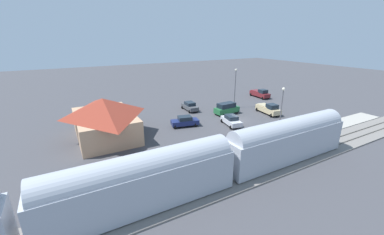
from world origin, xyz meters
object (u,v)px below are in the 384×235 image
Objects in this scene: pedestrian_on_platform at (310,127)px; suv_green at (227,108)px; passenger_train at (143,180)px; light_pole_lot_center at (235,84)px; sedan_charcoal at (190,106)px; sedan_silver at (231,120)px; pickup_maroon at (260,93)px; light_pole_near_platform at (282,104)px; sedan_navy at (185,121)px; pickup_tan at (269,109)px; station_building at (105,117)px.

pedestrian_on_platform is 15.30m from suv_green.
passenger_train is at bearing 97.67° from pedestrian_on_platform.
light_pole_lot_center is (21.14, -26.62, 2.19)m from passenger_train.
sedan_charcoal is (20.18, 9.53, -0.40)m from pedestrian_on_platform.
sedan_silver is 0.95× the size of suv_green.
light_pole_near_platform is at bearing 142.77° from pickup_maroon.
light_pole_lot_center is (-3.88, 11.15, 4.02)m from pickup_maroon.
light_pole_near_platform reaches higher than sedan_navy.
passenger_train is 24.93m from light_pole_near_platform.
suv_green is at bearing 17.31° from pedestrian_on_platform.
sedan_silver is at bearing 123.43° from pickup_maroon.
pedestrian_on_platform is 0.24× the size of light_pole_near_platform.
sedan_silver and sedan_charcoal have the same top height.
sedan_navy is 0.96× the size of suv_green.
light_pole_lot_center reaches higher than pickup_maroon.
suv_green is at bearing 113.86° from pickup_maroon.
pickup_tan reaches higher than pedestrian_on_platform.
pickup_maroon reaches higher than sedan_navy.
suv_green is (5.37, -3.09, 0.27)m from sedan_silver.
station_building is at bearing 108.57° from sedan_charcoal.
light_pole_lot_center is (17.50, 0.40, 3.77)m from pedestrian_on_platform.
station_building is 2.51× the size of suv_green.
pickup_maroon is at bearing -26.70° from pedestrian_on_platform.
pickup_maroon is (25.02, -37.77, -1.83)m from passenger_train.
pickup_maroon is (1.20, -20.28, 0.15)m from sedan_charcoal.
light_pole_near_platform is at bearing -74.14° from passenger_train.
pickup_tan is at bearing -96.92° from station_building.
station_building reaches higher than pickup_maroon.
station_building is at bearing 64.77° from light_pole_near_platform.
light_pole_lot_center is at bearing -51.55° from passenger_train.
light_pole_lot_center reaches higher than sedan_silver.
pickup_maroon is at bearing -70.94° from sedan_navy.
station_building is at bearing 90.64° from suv_green.
light_pole_near_platform reaches higher than suv_green.
pedestrian_on_platform is at bearing -178.70° from light_pole_lot_center.
passenger_train is 10.74× the size of sedan_navy.
pedestrian_on_platform is at bearing 166.50° from pickup_tan.
pedestrian_on_platform reaches higher than sedan_navy.
pickup_tan is (-3.58, -29.45, -2.03)m from station_building.
pickup_maroon is at bearing -56.48° from passenger_train.
pedestrian_on_platform is 23.93m from pickup_maroon.
sedan_charcoal is 15.33m from pickup_tan.
pickup_maroon is at bearing -37.61° from pickup_tan.
station_building is at bearing -0.52° from passenger_train.
sedan_navy is 0.68× the size of light_pole_near_platform.
station_building is 1.78× the size of light_pole_near_platform.
sedan_navy is 1.04× the size of sedan_charcoal.
light_pole_lot_center is (3.14, -26.46, 1.99)m from station_building.
passenger_train reaches higher than sedan_charcoal.
sedan_navy is at bearing 108.97° from light_pole_lot_center.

